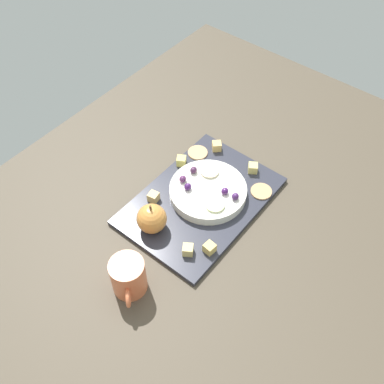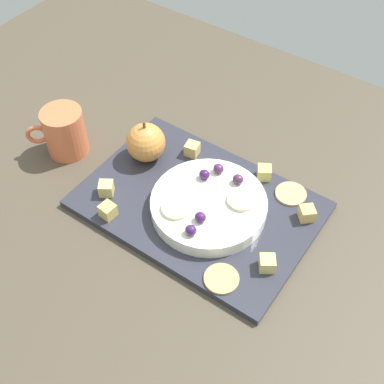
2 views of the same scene
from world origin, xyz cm
name	(u,v)px [view 1 (image 1 of 2)]	position (x,y,z in cm)	size (l,w,h in cm)	color
table	(204,221)	(0.00, 0.00, 2.33)	(135.57, 103.20, 4.66)	#4E4335
platter	(201,201)	(2.67, 3.11, 5.30)	(37.90, 25.99, 1.27)	#30323E
serving_dish	(208,191)	(4.98, 2.71, 7.13)	(18.85, 18.85, 2.39)	white
apple_whole	(152,219)	(-10.87, 6.68, 9.38)	(6.90, 6.90, 6.90)	#DF8E41
apple_stem	(150,208)	(-10.87, 6.68, 13.44)	(0.50, 0.50, 1.20)	brown
cheese_cube_0	(253,168)	(18.18, -1.55, 7.08)	(2.30, 2.30, 2.30)	#E8D576
cheese_cube_1	(210,248)	(-7.69, -7.40, 7.08)	(2.30, 2.30, 2.30)	#E3C368
cheese_cube_2	(153,197)	(-4.67, 11.89, 7.08)	(2.30, 2.30, 2.30)	#E9C271
cheese_cube_3	(188,250)	(-11.05, -3.96, 7.08)	(2.30, 2.30, 2.30)	#E4CE78
cheese_cube_4	(217,146)	(18.73, 10.32, 7.08)	(2.30, 2.30, 2.30)	#F1C269
cheese_cube_5	(181,161)	(8.71, 14.22, 7.08)	(2.30, 2.30, 2.30)	#E0D367
cracker_0	(261,191)	(13.79, -7.09, 6.13)	(5.25, 5.25, 0.40)	tan
cracker_1	(198,153)	(14.42, 13.35, 6.13)	(5.25, 5.25, 0.40)	tan
grape_0	(183,179)	(2.81, 8.84, 9.14)	(1.82, 1.64, 1.63)	#572A57
grape_1	(235,196)	(6.35, -4.26, 9.15)	(1.82, 1.64, 1.66)	#44215C
grape_2	(225,191)	(6.13, -1.39, 9.15)	(1.82, 1.64, 1.66)	#481F5E
grape_3	(194,170)	(6.73, 8.64, 9.15)	(1.82, 1.64, 1.66)	#4F2B4B
grape_4	(188,187)	(1.65, 6.36, 9.18)	(1.82, 1.64, 1.71)	#451C60
apple_slice_0	(210,171)	(9.28, 5.54, 8.62)	(4.59, 4.59, 0.60)	beige
apple_slice_1	(215,205)	(1.73, -1.78, 8.62)	(4.59, 4.59, 0.60)	beige
cup	(128,277)	(-24.70, 0.75, 9.06)	(8.95, 8.71, 8.80)	#E47145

